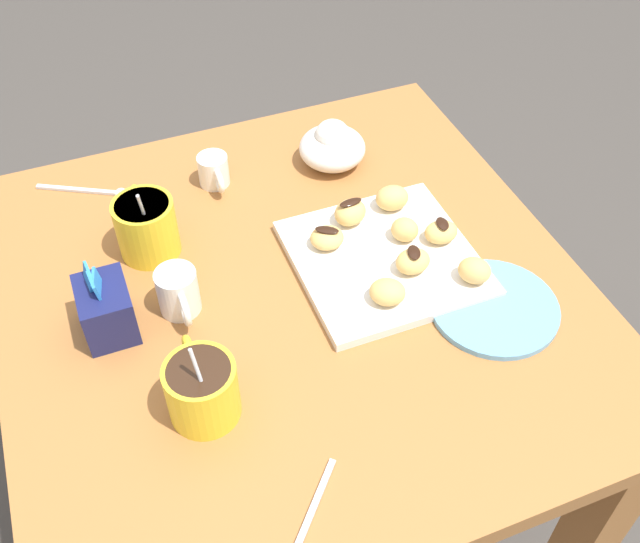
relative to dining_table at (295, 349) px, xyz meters
name	(u,v)px	position (x,y,z in m)	size (l,w,h in m)	color
ground_plane	(301,516)	(0.00, 0.00, -0.61)	(8.00, 8.00, 0.00)	#423D38
dining_table	(295,349)	(0.00, 0.00, 0.00)	(0.88, 0.86, 0.75)	#A36633
pastry_plate_square	(383,258)	(0.00, -0.15, 0.15)	(0.27, 0.27, 0.02)	white
coffee_mug_yellow_left	(202,388)	(-0.16, 0.18, 0.19)	(0.13, 0.09, 0.14)	yellow
coffee_mug_yellow_right	(146,225)	(0.16, 0.18, 0.20)	(0.13, 0.09, 0.15)	yellow
cream_pitcher_white	(178,291)	(0.02, 0.16, 0.19)	(0.10, 0.06, 0.07)	white
sugar_caddy	(106,309)	(0.02, 0.27, 0.19)	(0.09, 0.07, 0.11)	#191E51
ice_cream_bowl	(332,146)	(0.26, -0.17, 0.18)	(0.12, 0.12, 0.09)	white
chocolate_sauce_pitcher	(213,169)	(0.28, 0.04, 0.18)	(0.09, 0.05, 0.06)	white
saucer_sky_left	(494,307)	(-0.15, -0.26, 0.15)	(0.19, 0.19, 0.01)	#66A8DB
loose_spoon_near_saucer	(94,191)	(0.33, 0.24, 0.15)	(0.09, 0.14, 0.01)	silver
loose_spoon_by_plate	(302,535)	(-0.36, 0.12, 0.15)	(0.13, 0.11, 0.01)	silver
beignet_0	(413,261)	(-0.04, -0.18, 0.18)	(0.04, 0.05, 0.03)	#E5B260
chocolate_drizzle_0	(414,252)	(-0.04, -0.18, 0.20)	(0.03, 0.02, 0.01)	black
beignet_1	(350,212)	(0.09, -0.13, 0.18)	(0.05, 0.05, 0.04)	#E5B260
chocolate_drizzle_1	(351,202)	(0.09, -0.13, 0.20)	(0.04, 0.02, 0.01)	black
beignet_2	(474,270)	(-0.09, -0.25, 0.18)	(0.04, 0.05, 0.04)	#E5B260
beignet_3	(392,198)	(0.10, -0.21, 0.18)	(0.05, 0.05, 0.04)	#E5B260
beignet_4	(387,292)	(-0.08, -0.12, 0.18)	(0.05, 0.05, 0.03)	#E5B260
beignet_5	(441,232)	(0.00, -0.25, 0.18)	(0.04, 0.05, 0.03)	#E5B260
chocolate_drizzle_5	(442,223)	(0.00, -0.25, 0.20)	(0.03, 0.02, 0.01)	black
beignet_6	(327,238)	(0.05, -0.08, 0.18)	(0.05, 0.05, 0.03)	#E5B260
chocolate_drizzle_6	(327,230)	(0.05, -0.08, 0.19)	(0.04, 0.02, 0.01)	black
beignet_7	(405,229)	(0.02, -0.20, 0.18)	(0.04, 0.04, 0.04)	#E5B260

